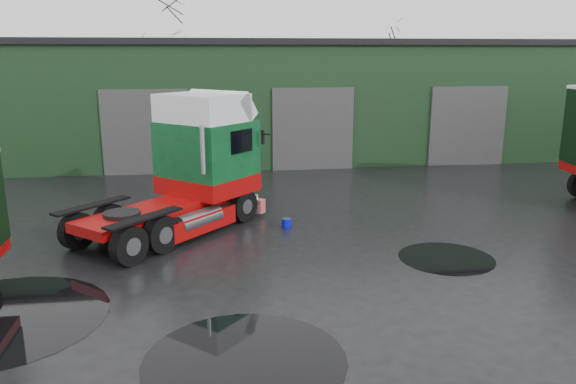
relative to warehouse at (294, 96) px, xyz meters
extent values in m
plane|color=black|center=(-2.00, -20.00, -3.16)|extent=(100.00, 100.00, 0.00)
cube|color=black|center=(0.00, 0.00, -0.16)|extent=(32.00, 12.00, 6.00)
cube|color=black|center=(0.00, 0.00, 2.99)|extent=(32.40, 12.40, 0.30)
cylinder|color=#080BBD|center=(-2.62, -15.33, -3.01)|extent=(0.42, 0.42, 0.30)
cylinder|color=black|center=(-4.56, -23.43, -3.15)|extent=(3.89, 3.89, 0.01)
cylinder|color=black|center=(1.45, -18.82, -3.15)|extent=(2.68, 2.68, 0.01)
camera|label=1|loc=(-5.11, -32.95, 2.49)|focal=35.00mm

